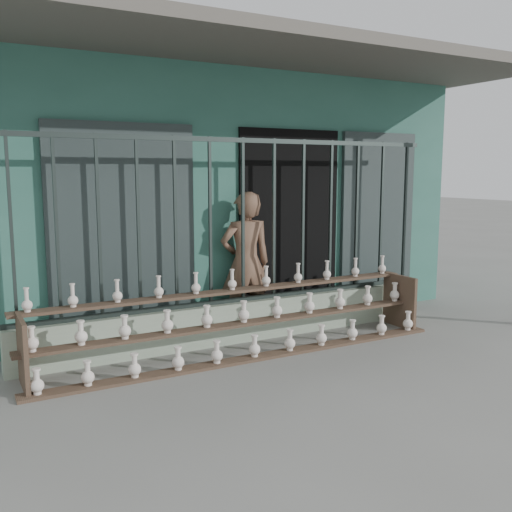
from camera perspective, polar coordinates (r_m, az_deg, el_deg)
name	(u,v)px	position (r m, az deg, el deg)	size (l,w,h in m)	color
ground	(307,376)	(5.45, 5.13, -11.84)	(60.00, 60.00, 0.00)	slate
workshop_building	(156,189)	(8.95, -9.95, 6.61)	(7.40, 6.60, 3.21)	#2F6456
parapet_wall	(243,321)	(6.45, -1.28, -6.48)	(5.00, 0.20, 0.45)	#A3B79D
security_fence	(243,221)	(6.26, -1.31, 3.51)	(5.00, 0.04, 1.80)	#283330
shelf_rack	(244,320)	(5.97, -1.23, -6.38)	(4.50, 0.68, 0.85)	brown
elderly_woman	(246,263)	(6.64, -1.03, -0.71)	(0.61, 0.40, 1.66)	brown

